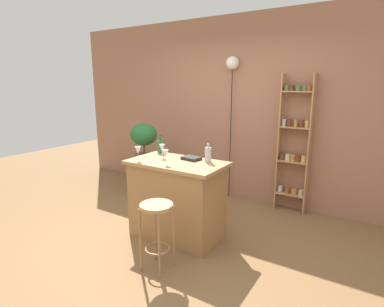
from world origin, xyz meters
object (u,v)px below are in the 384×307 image
object	(u,v)px
bottle_wine_red	(160,146)
spice_shelf	(294,144)
pendant_globe_light	(232,66)
cookbook	(191,158)
bar_stool	(157,222)
wine_glass_left	(165,154)
wine_glass_center	(162,148)
plant_stool	(145,182)
bottle_olive_oil	(208,154)
wine_glass_right	(138,151)
potted_plant	(144,142)

from	to	relation	value
bottle_wine_red	spice_shelf	bearing A→B (deg)	43.06
pendant_globe_light	cookbook	bearing A→B (deg)	-83.89
bar_stool	wine_glass_left	bearing A→B (deg)	117.40
bottle_wine_red	wine_glass_center	world-z (taller)	bottle_wine_red
wine_glass_left	pendant_globe_light	size ratio (longest dim) A/B	0.07
wine_glass_left	wine_glass_center	size ratio (longest dim) A/B	1.00
plant_stool	bottle_olive_oil	size ratio (longest dim) A/B	1.89
bottle_wine_red	wine_glass_center	distance (m)	0.24
bottle_olive_oil	cookbook	bearing A→B (deg)	-179.42
wine_glass_right	pendant_globe_light	size ratio (longest dim) A/B	0.07
spice_shelf	plant_stool	distance (m)	2.37
potted_plant	wine_glass_center	bearing A→B (deg)	-38.51
potted_plant	wine_glass_left	size ratio (longest dim) A/B	4.44
spice_shelf	bottle_wine_red	world-z (taller)	spice_shelf
spice_shelf	bottle_wine_red	size ratio (longest dim) A/B	8.09
spice_shelf	pendant_globe_light	bearing A→B (deg)	178.03
wine_glass_right	pendant_globe_light	bearing A→B (deg)	78.42
spice_shelf	wine_glass_center	world-z (taller)	spice_shelf
bottle_olive_oil	wine_glass_center	size ratio (longest dim) A/B	1.51
bottle_wine_red	pendant_globe_light	world-z (taller)	pendant_globe_light
bar_stool	plant_stool	size ratio (longest dim) A/B	1.47
potted_plant	plant_stool	bearing A→B (deg)	-90.00
spice_shelf	potted_plant	xyz separation A→B (m)	(-2.14, -0.69, -0.07)
bar_stool	potted_plant	distance (m)	2.10
wine_glass_right	wine_glass_center	bearing A→B (deg)	60.04
potted_plant	wine_glass_center	world-z (taller)	potted_plant
bottle_olive_oil	pendant_globe_light	bearing A→B (deg)	105.05
pendant_globe_light	bottle_wine_red	bearing A→B (deg)	-105.91
pendant_globe_light	wine_glass_center	bearing A→B (deg)	-97.93
potted_plant	pendant_globe_light	bearing A→B (deg)	32.02
plant_stool	pendant_globe_light	world-z (taller)	pendant_globe_light
plant_stool	pendant_globe_light	size ratio (longest dim) A/B	0.21
spice_shelf	bar_stool	bearing A→B (deg)	-108.16
plant_stool	bottle_wine_red	world-z (taller)	bottle_wine_red
wine_glass_center	pendant_globe_light	size ratio (longest dim) A/B	0.07
plant_stool	bottle_wine_red	size ratio (longest dim) A/B	1.95
potted_plant	wine_glass_right	distance (m)	1.30
potted_plant	wine_glass_right	bearing A→B (deg)	-51.82
cookbook	pendant_globe_light	bearing A→B (deg)	104.36
bottle_olive_oil	cookbook	world-z (taller)	bottle_olive_oil
wine_glass_right	pendant_globe_light	world-z (taller)	pendant_globe_light
wine_glass_center	cookbook	world-z (taller)	wine_glass_center
bottle_olive_oil	cookbook	xyz separation A→B (m)	(-0.22, -0.00, -0.08)
bottle_wine_red	wine_glass_right	world-z (taller)	bottle_wine_red
potted_plant	bottle_olive_oil	distance (m)	1.66
wine_glass_left	wine_glass_right	world-z (taller)	same
bottle_olive_oil	cookbook	size ratio (longest dim) A/B	1.18
plant_stool	wine_glass_right	distance (m)	1.53
potted_plant	wine_glass_center	xyz separation A→B (m)	(0.95, -0.76, 0.14)
potted_plant	cookbook	distance (m)	1.46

